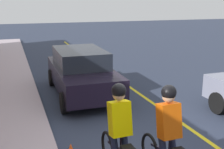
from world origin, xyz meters
TOP-DOWN VIEW (x-y plane):
  - lane_line_centre at (0.00, -1.60)m, footprint 36.00×0.12m
  - cyclist_lead at (-1.14, 0.13)m, footprint 1.71×0.37m
  - cyclist_follow at (-0.77, 0.88)m, footprint 1.71×0.37m
  - parked_sedan_rear at (4.27, 0.33)m, footprint 4.44×2.01m

SIDE VIEW (x-z plane):
  - lane_line_centre at x=0.00m, z-range 0.00..0.01m
  - parked_sedan_rear at x=4.27m, z-range 0.03..1.61m
  - cyclist_lead at x=-1.14m, z-range 0.00..1.82m
  - cyclist_follow at x=-0.77m, z-range 0.00..1.82m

